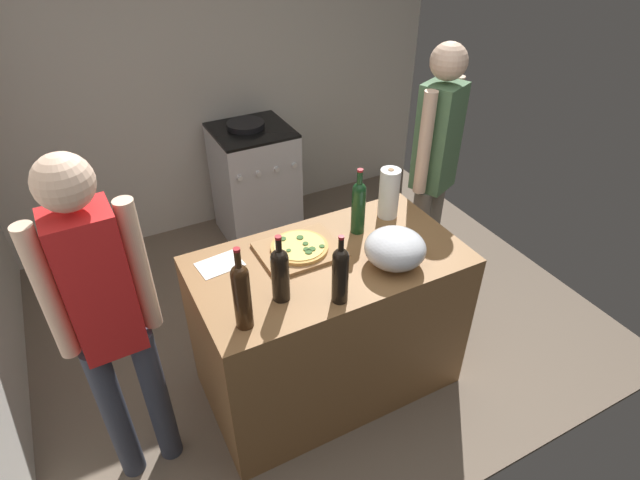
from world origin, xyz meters
TOP-DOWN VIEW (x-y plane):
  - ground_plane at (0.00, 1.29)m, footprint 3.81×3.18m
  - kitchen_wall_rear at (0.00, 2.63)m, footprint 3.81×0.10m
  - counter at (-0.03, 0.60)m, footprint 1.35×0.74m
  - cutting_board at (-0.14, 0.72)m, footprint 0.40×0.32m
  - pizza at (-0.14, 0.72)m, footprint 0.29×0.29m
  - mixing_bowl at (0.22, 0.43)m, footprint 0.29×0.29m
  - paper_towel_roll at (0.44, 0.80)m, footprint 0.11×0.11m
  - wine_bottle_amber at (-0.56, 0.37)m, footprint 0.07×0.07m
  - wine_bottle_dark at (-0.14, 0.32)m, footprint 0.07×0.07m
  - wine_bottle_clear at (-0.36, 0.45)m, footprint 0.08×0.08m
  - wine_bottle_green at (0.21, 0.75)m, footprint 0.07×0.07m
  - recipe_sheet at (-0.52, 0.81)m, footprint 0.22×0.17m
  - stove at (0.19, 2.23)m, footprint 0.56×0.58m
  - person_in_stripes at (-1.06, 0.57)m, footprint 0.40×0.21m
  - person_in_red at (0.91, 1.01)m, footprint 0.37×0.27m

SIDE VIEW (x-z plane):
  - ground_plane at x=0.00m, z-range -0.02..0.00m
  - counter at x=-0.03m, z-range 0.00..0.89m
  - stove at x=0.19m, z-range -0.01..0.93m
  - recipe_sheet at x=-0.52m, z-range 0.89..0.90m
  - cutting_board at x=-0.14m, z-range 0.89..0.91m
  - pizza at x=-0.14m, z-range 0.91..0.94m
  - mixing_bowl at x=0.22m, z-range 0.89..1.07m
  - person_in_stripes at x=-1.06m, z-range 0.14..1.85m
  - person_in_red at x=0.91m, z-range 0.14..1.86m
  - paper_towel_roll at x=0.44m, z-range 0.89..1.17m
  - wine_bottle_clear at x=-0.36m, z-range 0.87..1.21m
  - wine_bottle_dark at x=-0.14m, z-range 0.87..1.22m
  - wine_bottle_green at x=0.21m, z-range 0.87..1.24m
  - wine_bottle_amber at x=-0.56m, z-range 0.87..1.26m
  - kitchen_wall_rear at x=0.00m, z-range 0.00..2.60m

